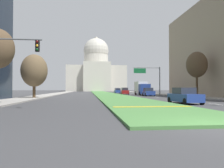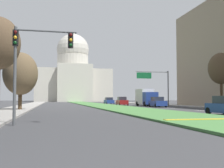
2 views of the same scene
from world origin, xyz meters
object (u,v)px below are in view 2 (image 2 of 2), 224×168
Objects in this scene: sedan_midblock at (158,102)px; box_truck_delivery at (146,97)px; street_tree_left_mid at (20,74)px; street_tree_right_mid at (221,69)px; sedan_far_horizon at (109,101)px; traffic_light_near_left at (32,54)px; sedan_distant at (122,101)px; overhead_guide_sign at (156,81)px; capitol_building at (73,77)px.

box_truck_delivery is (0.20, 6.20, 0.88)m from sedan_midblock.
street_tree_right_mid reaches higher than street_tree_left_mid.
sedan_far_horizon is at bearing 104.32° from street_tree_right_mid.
street_tree_left_mid is 38.96m from sedan_far_horizon.
traffic_light_near_left is at bearing -118.48° from box_truck_delivery.
sedan_midblock is 0.67× the size of box_truck_delivery.
street_tree_right_mid is at bearing -69.22° from box_truck_delivery.
sedan_far_horizon is at bearing 90.40° from sedan_distant.
overhead_guide_sign is at bearing -41.72° from box_truck_delivery.
sedan_far_horizon is (-8.75, 34.29, -4.74)m from street_tree_right_mid.
traffic_light_near_left reaches higher than sedan_far_horizon.
street_tree_right_mid is 16.46m from box_truck_delivery.
street_tree_right_mid is at bearing -56.17° from sedan_midblock.
sedan_midblock is (18.01, 27.35, -3.00)m from traffic_light_near_left.
sedan_far_horizon reaches higher than sedan_midblock.
traffic_light_near_left is at bearing -82.03° from street_tree_left_mid.
traffic_light_near_left is 42.85m from sedan_distant.
capitol_building is 7.93× the size of sedan_midblock.
sedan_distant is 0.73× the size of box_truck_delivery.
box_truck_delivery is at bearing -64.99° from sedan_distant.
traffic_light_near_left reaches higher than sedan_distant.
street_tree_right_mid reaches higher than sedan_distant.
capitol_building is at bearing 93.58° from sedan_distant.
street_tree_left_mid reaches higher than sedan_distant.
box_truck_delivery reaches higher than sedan_distant.
street_tree_left_mid reaches higher than traffic_light_near_left.
traffic_light_near_left is 1.11× the size of sedan_distant.
sedan_midblock is 0.91× the size of sedan_distant.
box_truck_delivery is at bearing -84.61° from capitol_building.
street_tree_left_mid is 28.20m from sedan_distant.
street_tree_right_mid reaches higher than sedan_far_horizon.
traffic_light_near_left is at bearing -121.40° from overhead_guide_sign.
street_tree_left_mid is 22.73m from sedan_midblock.
traffic_light_near_left is 1.21× the size of sedan_midblock.
sedan_midblock is at bearing 123.83° from street_tree_right_mid.
sedan_far_horizon is 0.72× the size of box_truck_delivery.
box_truck_delivery is (2.99, -6.40, 0.85)m from sedan_distant.
sedan_distant is (17.78, 21.61, -3.46)m from street_tree_left_mid.
traffic_light_near_left is 0.76× the size of street_tree_left_mid.
sedan_midblock is 0.93× the size of sedan_far_horizon.
street_tree_left_mid is 1.06× the size of box_truck_delivery.
capitol_building reaches higher than street_tree_left_mid.
sedan_distant is (15.21, 39.95, -2.97)m from traffic_light_near_left.
sedan_far_horizon is (17.69, 34.53, -3.49)m from street_tree_left_mid.
street_tree_right_mid is (23.88, 18.59, 1.74)m from traffic_light_near_left.
street_tree_right_mid is 1.21× the size of box_truck_delivery.
overhead_guide_sign is 21.49m from sedan_far_horizon.
overhead_guide_sign is 1.41× the size of sedan_far_horizon.
traffic_light_near_left is 0.80× the size of overhead_guide_sign.
sedan_distant is (-8.66, 21.36, -4.71)m from street_tree_right_mid.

